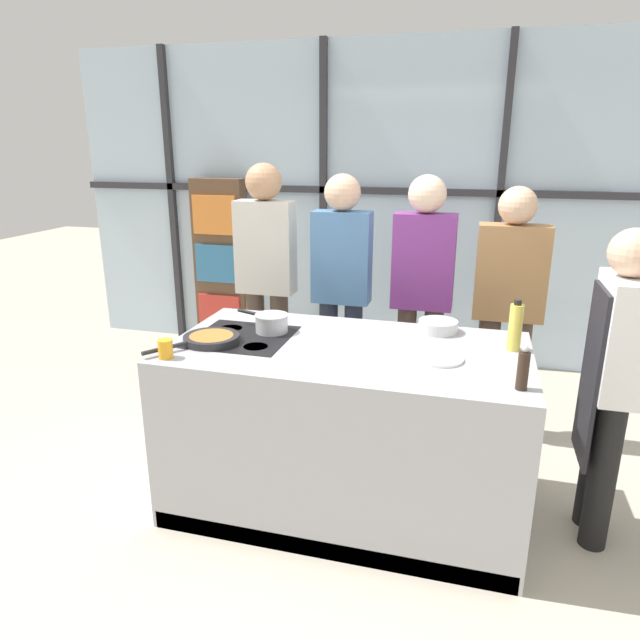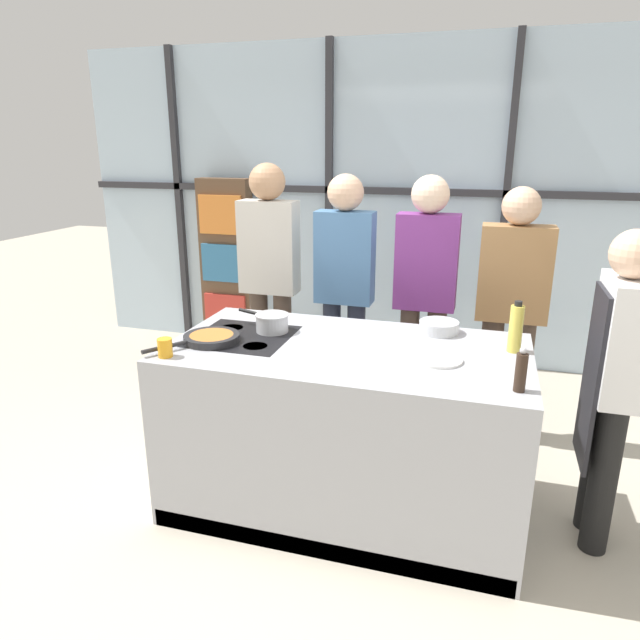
{
  "view_description": "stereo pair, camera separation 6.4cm",
  "coord_description": "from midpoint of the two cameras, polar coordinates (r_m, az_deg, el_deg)",
  "views": [
    {
      "loc": [
        0.6,
        -2.73,
        1.95
      ],
      "look_at": [
        -0.18,
        0.1,
        1.03
      ],
      "focal_mm": 32.0,
      "sensor_mm": 36.0,
      "label": 1
    },
    {
      "loc": [
        0.66,
        -2.71,
        1.95
      ],
      "look_at": [
        -0.18,
        0.1,
        1.03
      ],
      "focal_mm": 32.0,
      "sensor_mm": 36.0,
      "label": 2
    }
  ],
  "objects": [
    {
      "name": "juice_glass_near",
      "position": [
        2.91,
        -14.63,
        -2.7
      ],
      "size": [
        0.07,
        0.07,
        0.09
      ],
      "primitive_type": "cylinder",
      "color": "orange",
      "rests_on": "demo_island"
    },
    {
      "name": "frying_pan",
      "position": [
        3.08,
        -10.33,
        -1.77
      ],
      "size": [
        0.38,
        0.48,
        0.04
      ],
      "color": "#232326",
      "rests_on": "demo_island"
    },
    {
      "name": "spectator_center_right",
      "position": [
        3.89,
        10.94,
        3.21
      ],
      "size": [
        0.4,
        0.25,
        1.76
      ],
      "rotation": [
        0.0,
        0.0,
        3.14
      ],
      "color": "#47382D",
      "rests_on": "ground_plane"
    },
    {
      "name": "spectator_center_left",
      "position": [
        3.97,
        2.92,
        3.85
      ],
      "size": [
        0.4,
        0.25,
        1.75
      ],
      "rotation": [
        0.0,
        0.0,
        3.14
      ],
      "color": "#232838",
      "rests_on": "ground_plane"
    },
    {
      "name": "oil_bottle",
      "position": [
        3.03,
        19.57,
        -0.78
      ],
      "size": [
        0.07,
        0.07,
        0.27
      ],
      "color": "#E0CC4C",
      "rests_on": "demo_island"
    },
    {
      "name": "demo_island",
      "position": [
        3.16,
        3.16,
        -10.67
      ],
      "size": [
        1.86,
        0.99,
        0.93
      ],
      "color": "#A8AAB2",
      "rests_on": "ground_plane"
    },
    {
      "name": "white_plate",
      "position": [
        2.84,
        12.35,
        -3.86
      ],
      "size": [
        0.24,
        0.24,
        0.01
      ],
      "primitive_type": "cylinder",
      "color": "white",
      "rests_on": "demo_island"
    },
    {
      "name": "mixing_bowl",
      "position": [
        3.25,
        12.37,
        -0.64
      ],
      "size": [
        0.22,
        0.22,
        0.07
      ],
      "color": "silver",
      "rests_on": "demo_island"
    },
    {
      "name": "saucepan",
      "position": [
        3.2,
        -4.27,
        -0.2
      ],
      "size": [
        0.33,
        0.19,
        0.1
      ],
      "color": "silver",
      "rests_on": "demo_island"
    },
    {
      "name": "spectator_far_right",
      "position": [
        3.89,
        19.06,
        1.71
      ],
      "size": [
        0.44,
        0.24,
        1.69
      ],
      "rotation": [
        0.0,
        0.0,
        3.14
      ],
      "color": "#47382D",
      "rests_on": "ground_plane"
    },
    {
      "name": "spectator_far_left",
      "position": [
        4.13,
        -4.62,
        4.86
      ],
      "size": [
        0.41,
        0.25,
        1.82
      ],
      "rotation": [
        0.0,
        0.0,
        3.14
      ],
      "color": "#47382D",
      "rests_on": "ground_plane"
    },
    {
      "name": "ground_plane",
      "position": [
        3.41,
        3.05,
        -17.6
      ],
      "size": [
        18.0,
        18.0,
        0.0
      ],
      "primitive_type": "plane",
      "color": "#BCB29E"
    },
    {
      "name": "back_window_wall",
      "position": [
        5.2,
        9.73,
        11.1
      ],
      "size": [
        6.4,
        0.1,
        2.8
      ],
      "color": "silver",
      "rests_on": "ground_plane"
    },
    {
      "name": "bookshelf",
      "position": [
        5.61,
        -8.97,
        5.5
      ],
      "size": [
        0.51,
        0.19,
        1.63
      ],
      "color": "brown",
      "rests_on": "ground_plane"
    },
    {
      "name": "chef",
      "position": [
        3.04,
        27.87,
        -4.85
      ],
      "size": [
        0.22,
        0.41,
        1.59
      ],
      "rotation": [
        0.0,
        0.0,
        1.57
      ],
      "color": "black",
      "rests_on": "ground_plane"
    },
    {
      "name": "pepper_grinder",
      "position": [
        2.57,
        20.13,
        -4.85
      ],
      "size": [
        0.05,
        0.05,
        0.2
      ],
      "color": "#332319",
      "rests_on": "demo_island"
    }
  ]
}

